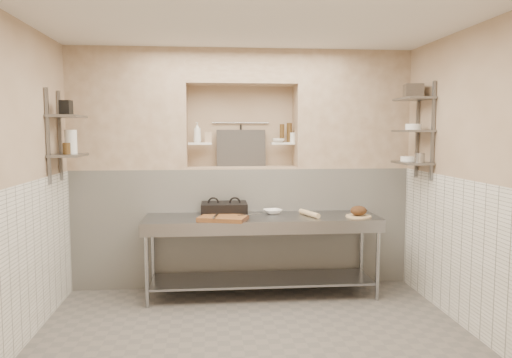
{
  "coord_description": "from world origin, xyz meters",
  "views": [
    {
      "loc": [
        -0.39,
        -4.26,
        1.85
      ],
      "look_at": [
        0.09,
        0.9,
        1.35
      ],
      "focal_mm": 35.0,
      "sensor_mm": 36.0,
      "label": 1
    }
  ],
  "objects": [
    {
      "name": "wainscot_right",
      "position": [
        1.99,
        0.0,
        0.7
      ],
      "size": [
        0.02,
        3.9,
        1.4
      ],
      "primitive_type": "cube",
      "color": "white",
      "rests_on": "floor"
    },
    {
      "name": "cutting_board",
      "position": [
        -0.25,
        1.01,
        0.92
      ],
      "size": [
        0.57,
        0.48,
        0.04
      ],
      "primitive_type": "cube",
      "rotation": [
        0.0,
        0.0,
        -0.31
      ],
      "color": "brown",
      "rests_on": "prep_table"
    },
    {
      "name": "tongs",
      "position": [
        -0.33,
        0.97,
        0.96
      ],
      "size": [
        0.07,
        0.25,
        0.02
      ],
      "primitive_type": "cylinder",
      "rotation": [
        1.57,
        0.0,
        -0.2
      ],
      "color": "gray",
      "rests_on": "cutting_board"
    },
    {
      "name": "bowl_alcove",
      "position": [
        0.44,
        1.71,
        1.74
      ],
      "size": [
        0.17,
        0.17,
        0.05
      ],
      "primitive_type": "imported",
      "rotation": [
        0.0,
        0.0,
        -0.09
      ],
      "color": "white",
      "rests_on": "alcove_shelf_right"
    },
    {
      "name": "wall_shelf_left_upper",
      "position": [
        -1.84,
        1.05,
        2.0
      ],
      "size": [
        0.3,
        0.5,
        0.03
      ],
      "primitive_type": "cube",
      "color": "slate",
      "rests_on": "wall_left"
    },
    {
      "name": "ceiling",
      "position": [
        0.0,
        0.0,
        2.85
      ],
      "size": [
        4.0,
        3.9,
        0.1
      ],
      "primitive_type": "cube",
      "color": "silver",
      "rests_on": "ground"
    },
    {
      "name": "wall_shelf_left_lower",
      "position": [
        -1.84,
        1.05,
        1.6
      ],
      "size": [
        0.3,
        0.5,
        0.02
      ],
      "primitive_type": "cube",
      "color": "slate",
      "rests_on": "wall_left"
    },
    {
      "name": "condiment_a",
      "position": [
        0.59,
        1.79,
        1.83
      ],
      "size": [
        0.06,
        0.06,
        0.23
      ],
      "primitive_type": "cylinder",
      "color": "#442F15",
      "rests_on": "alcove_shelf_right"
    },
    {
      "name": "bowl_right",
      "position": [
        1.84,
        1.14,
        1.54
      ],
      "size": [
        0.18,
        0.18,
        0.05
      ],
      "primitive_type": "cylinder",
      "color": "white",
      "rests_on": "wall_shelf_right_lower"
    },
    {
      "name": "condiment_b",
      "position": [
        0.49,
        1.75,
        1.82
      ],
      "size": [
        0.05,
        0.05,
        0.22
      ],
      "primitive_type": "cylinder",
      "color": "#442F15",
      "rests_on": "alcove_shelf_right"
    },
    {
      "name": "mixing_bowl",
      "position": [
        0.33,
        1.38,
        0.93
      ],
      "size": [
        0.26,
        0.26,
        0.05
      ],
      "primitive_type": "imported",
      "rotation": [
        0.0,
        0.0,
        0.28
      ],
      "color": "white",
      "rests_on": "prep_table"
    },
    {
      "name": "backwall_pillar_right",
      "position": [
        1.33,
        1.75,
        2.1
      ],
      "size": [
        1.35,
        0.4,
        1.4
      ],
      "primitive_type": "cube",
      "color": "tan",
      "rests_on": "backwall_lower"
    },
    {
      "name": "utensil_rail",
      "position": [
        0.0,
        1.92,
        1.95
      ],
      "size": [
        0.7,
        0.02,
        0.02
      ],
      "primitive_type": "cylinder",
      "rotation": [
        0.0,
        1.57,
        0.0
      ],
      "color": "gray",
      "rests_on": "wall_back"
    },
    {
      "name": "wall_right",
      "position": [
        2.05,
        0.0,
        1.4
      ],
      "size": [
        0.1,
        3.9,
        2.8
      ],
      "primitive_type": "cube",
      "color": "tan",
      "rests_on": "ground"
    },
    {
      "name": "box_left_upper",
      "position": [
        -1.84,
        1.02,
        2.09
      ],
      "size": [
        0.12,
        0.12,
        0.15
      ],
      "primitive_type": "cube",
      "rotation": [
        0.0,
        0.0,
        -0.14
      ],
      "color": "black",
      "rests_on": "wall_shelf_left_upper"
    },
    {
      "name": "jug_left",
      "position": [
        -1.84,
        1.16,
        1.74
      ],
      "size": [
        0.12,
        0.12,
        0.25
      ],
      "primitive_type": "cylinder",
      "color": "white",
      "rests_on": "wall_shelf_left_lower"
    },
    {
      "name": "wall_front",
      "position": [
        0.0,
        -2.0,
        1.4
      ],
      "size": [
        4.0,
        0.1,
        2.8
      ],
      "primitive_type": "cube",
      "color": "tan",
      "rests_on": "ground"
    },
    {
      "name": "shelf_rail_left_a",
      "position": [
        -1.98,
        1.25,
        1.8
      ],
      "size": [
        0.03,
        0.03,
        0.95
      ],
      "primitive_type": "cube",
      "color": "slate",
      "rests_on": "wall_left"
    },
    {
      "name": "wall_left",
      "position": [
        -2.05,
        0.0,
        1.4
      ],
      "size": [
        0.1,
        3.9,
        2.8
      ],
      "primitive_type": "cube",
      "color": "tan",
      "rests_on": "ground"
    },
    {
      "name": "wall_back",
      "position": [
        0.0,
        2.0,
        1.4
      ],
      "size": [
        4.0,
        0.1,
        2.8
      ],
      "primitive_type": "cube",
      "color": "tan",
      "rests_on": "ground"
    },
    {
      "name": "bread_loaf",
      "position": [
        1.25,
        1.07,
        0.97
      ],
      "size": [
        0.18,
        0.18,
        0.11
      ],
      "primitive_type": "ellipsoid",
      "color": "#4C2D19",
      "rests_on": "bread_board"
    },
    {
      "name": "bottle_soap",
      "position": [
        -0.53,
        1.73,
        1.83
      ],
      "size": [
        0.12,
        0.12,
        0.24
      ],
      "primitive_type": "imported",
      "rotation": [
        0.0,
        0.0,
        -0.36
      ],
      "color": "white",
      "rests_on": "alcove_shelf_left"
    },
    {
      "name": "panini_press",
      "position": [
        -0.23,
        1.33,
        0.97
      ],
      "size": [
        0.52,
        0.38,
        0.14
      ],
      "rotation": [
        0.0,
        0.0,
        -0.01
      ],
      "color": "black",
      "rests_on": "prep_table"
    },
    {
      "name": "floor",
      "position": [
        0.0,
        0.0,
        -0.05
      ],
      "size": [
        4.0,
        3.9,
        0.1
      ],
      "primitive_type": "cube",
      "color": "#66605A",
      "rests_on": "ground"
    },
    {
      "name": "canister_right",
      "position": [
        1.84,
        0.85,
        1.56
      ],
      "size": [
        0.1,
        0.1,
        0.1
      ],
      "primitive_type": "cylinder",
      "color": "gray",
      "rests_on": "wall_shelf_right_lower"
    },
    {
      "name": "knife_blade",
      "position": [
        0.04,
        1.07,
        0.95
      ],
      "size": [
        0.27,
        0.12,
        0.01
      ],
      "primitive_type": "cube",
      "rotation": [
        0.0,
        0.0,
        0.34
      ],
      "color": "gray",
      "rests_on": "cutting_board"
    },
    {
      "name": "alcove_sill",
      "position": [
        0.0,
        1.75,
        1.41
      ],
      "size": [
        1.3,
        0.4,
        0.02
      ],
      "primitive_type": "cube",
      "color": "tan",
      "rests_on": "backwall_lower"
    },
    {
      "name": "alcove_shelf_right",
      "position": [
        0.5,
        1.75,
        1.7
      ],
      "size": [
        0.28,
        0.16,
        0.02
      ],
      "primitive_type": "cube",
      "color": "white",
      "rests_on": "backwall_lower"
    },
    {
      "name": "prep_table",
      "position": [
        0.19,
        1.18,
        0.64
      ],
      "size": [
        2.6,
        0.7,
        0.9
      ],
      "color": "gray",
      "rests_on": "floor"
    },
    {
      "name": "wall_shelf_right_upper",
      "position": [
        1.84,
        1.05,
        2.2
      ],
      "size": [
        0.3,
        0.5,
        0.03
      ],
      "primitive_type": "cube",
      "color": "slate",
      "rests_on": "wall_right"
    },
    {
      "name": "bread_board",
      "position": [
        1.25,
        1.07,
        0.91
      ],
      "size": [
        0.28,
        0.28,
        0.02
      ],
      "primitive_type": "cylinder",
      "color": "#D2B986",
      "rests_on": "prep_table"
    },
    {
      "name": "condiment_c",
      "position": [
        0.62,
        1.77,
        1.77
      ],
      "size": [
        0.07,
        0.07,
        0.12
      ],
      "primitive_type": "cylinder",
      "color": "white",
      "rests_on": "alcove_shelf_right"
    },
    {
      "name": "backwall_lower",
      "position": [
        0.0,
        1.75,
        0.7
      ],
      "size": [
        4.0,
        0.4,
        1.4
      ],
      "primitive_type": "cube",
      "color": "white",
      "rests_on": "floor"
    },
    {
      "name": "hanging_steel",
      "position": [
        0.0,
        1.9,
        1.78
      ],
      "size": [
        0.02,
        0.02,
        0.3
      ],
      "primitive_type": "cylinder",
      "color": "black",
      "rests_on": "utensil_rail"
    },
    {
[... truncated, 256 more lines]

